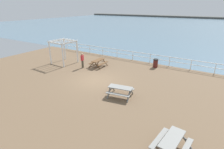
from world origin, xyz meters
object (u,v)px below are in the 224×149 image
object	(u,v)px
picnic_table_mid_centre	(120,89)
picnic_table_near_right	(98,61)
litter_bin	(155,63)
visitor	(82,60)
lattice_pergola	(63,47)
picnic_table_near_left	(172,141)

from	to	relation	value
picnic_table_mid_centre	picnic_table_near_right	bearing A→B (deg)	128.79
picnic_table_near_right	litter_bin	xyz separation A→B (m)	(5.56, 3.15, -0.10)
picnic_table_mid_centre	visitor	bearing A→B (deg)	142.09
picnic_table_near_right	lattice_pergola	size ratio (longest dim) A/B	0.68
picnic_table_near_left	litter_bin	world-z (taller)	litter_bin
picnic_table_near_right	lattice_pergola	xyz separation A→B (m)	(-4.22, -1.08, 1.41)
visitor	litter_bin	distance (m)	8.11
picnic_table_near_left	visitor	bearing A→B (deg)	64.76
picnic_table_near_left	visitor	world-z (taller)	visitor
picnic_table_near_right	litter_bin	distance (m)	6.39
picnic_table_mid_centre	visitor	distance (m)	7.70
visitor	lattice_pergola	xyz separation A→B (m)	(-3.01, 0.22, 1.05)
litter_bin	lattice_pergola	bearing A→B (deg)	-156.65
picnic_table_near_left	picnic_table_mid_centre	xyz separation A→B (m)	(-4.76, 3.54, 0.00)
picnic_table_near_right	visitor	distance (m)	1.81
litter_bin	picnic_table_near_left	bearing A→B (deg)	-67.46
picnic_table_near_right	picnic_table_mid_centre	xyz separation A→B (m)	(5.60, -4.87, 0.00)
picnic_table_mid_centre	lattice_pergola	size ratio (longest dim) A/B	0.75
picnic_table_near_right	lattice_pergola	world-z (taller)	lattice_pergola
litter_bin	visitor	bearing A→B (deg)	-146.73
visitor	picnic_table_mid_centre	bearing A→B (deg)	139.44
picnic_table_near_left	picnic_table_mid_centre	bearing A→B (deg)	59.69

